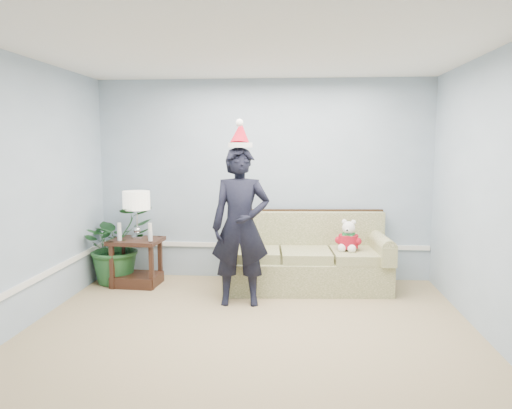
{
  "coord_description": "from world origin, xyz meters",
  "views": [
    {
      "loc": [
        0.44,
        -4.23,
        1.84
      ],
      "look_at": [
        -0.02,
        1.55,
        1.13
      ],
      "focal_mm": 35.0,
      "sensor_mm": 36.0,
      "label": 1
    }
  ],
  "objects_px": {
    "houseplant": "(117,244)",
    "man": "(241,227)",
    "table_lamp": "(136,202)",
    "teddy_bear": "(349,239)",
    "side_table": "(137,267)",
    "sofa": "(305,261)"
  },
  "relations": [
    {
      "from": "table_lamp",
      "to": "man",
      "type": "height_order",
      "value": "man"
    },
    {
      "from": "table_lamp",
      "to": "man",
      "type": "distance_m",
      "value": 1.6
    },
    {
      "from": "man",
      "to": "teddy_bear",
      "type": "bearing_deg",
      "value": 21.58
    },
    {
      "from": "sofa",
      "to": "teddy_bear",
      "type": "distance_m",
      "value": 0.62
    },
    {
      "from": "side_table",
      "to": "table_lamp",
      "type": "height_order",
      "value": "table_lamp"
    },
    {
      "from": "side_table",
      "to": "table_lamp",
      "type": "xyz_separation_m",
      "value": [
        0.01,
        0.04,
        0.85
      ]
    },
    {
      "from": "houseplant",
      "to": "table_lamp",
      "type": "bearing_deg",
      "value": -12.77
    },
    {
      "from": "table_lamp",
      "to": "houseplant",
      "type": "height_order",
      "value": "table_lamp"
    },
    {
      "from": "side_table",
      "to": "table_lamp",
      "type": "bearing_deg",
      "value": 79.05
    },
    {
      "from": "houseplant",
      "to": "man",
      "type": "bearing_deg",
      "value": -23.62
    },
    {
      "from": "teddy_bear",
      "to": "side_table",
      "type": "bearing_deg",
      "value": -164.16
    },
    {
      "from": "side_table",
      "to": "teddy_bear",
      "type": "bearing_deg",
      "value": -0.22
    },
    {
      "from": "table_lamp",
      "to": "man",
      "type": "relative_size",
      "value": 0.34
    },
    {
      "from": "sofa",
      "to": "teddy_bear",
      "type": "bearing_deg",
      "value": -13.88
    },
    {
      "from": "sofa",
      "to": "table_lamp",
      "type": "bearing_deg",
      "value": 177.49
    },
    {
      "from": "side_table",
      "to": "table_lamp",
      "type": "distance_m",
      "value": 0.85
    },
    {
      "from": "houseplant",
      "to": "teddy_bear",
      "type": "bearing_deg",
      "value": -2.24
    },
    {
      "from": "table_lamp",
      "to": "houseplant",
      "type": "relative_size",
      "value": 0.6
    },
    {
      "from": "teddy_bear",
      "to": "table_lamp",
      "type": "bearing_deg",
      "value": -164.96
    },
    {
      "from": "sofa",
      "to": "houseplant",
      "type": "xyz_separation_m",
      "value": [
        -2.5,
        0.02,
        0.17
      ]
    },
    {
      "from": "houseplant",
      "to": "man",
      "type": "distance_m",
      "value": 1.94
    },
    {
      "from": "side_table",
      "to": "teddy_bear",
      "type": "distance_m",
      "value": 2.76
    }
  ]
}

